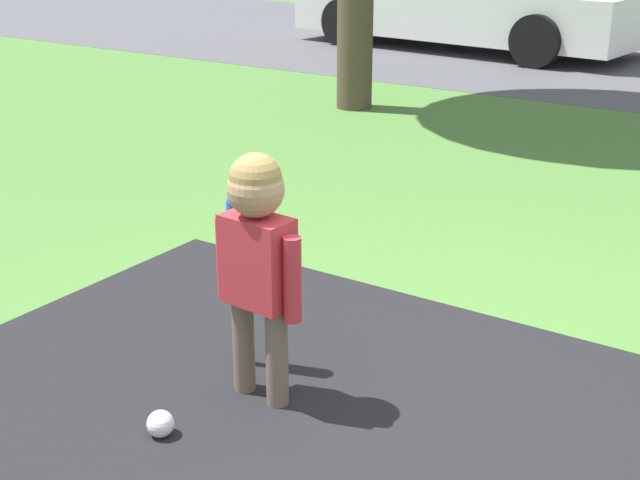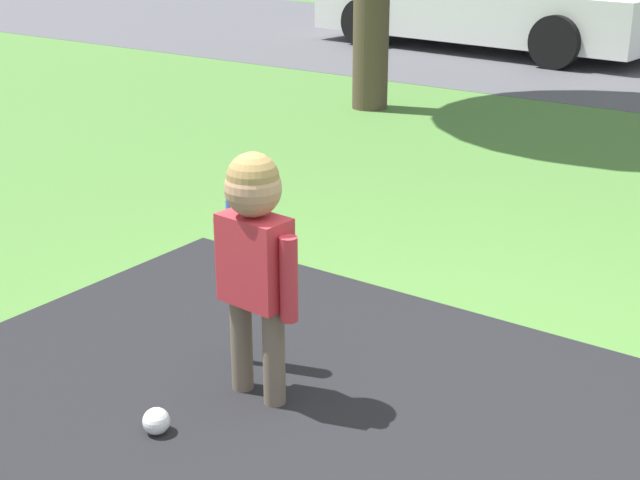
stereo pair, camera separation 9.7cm
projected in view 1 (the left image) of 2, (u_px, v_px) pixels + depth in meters
The scene contains 5 objects.
ground_plane at pixel (458, 442), 3.09m from camera, with size 60.00×60.00×0.00m, color #477533.
child at pixel (257, 244), 3.16m from camera, with size 0.39×0.20×0.95m.
baseball_bat at pixel (238, 255), 3.45m from camera, with size 0.08×0.08×0.73m.
sports_ball at pixel (160, 424), 3.11m from camera, with size 0.10×0.10×0.10m.
parked_car at pixel (472, 1), 11.30m from camera, with size 4.54×2.15×1.24m.
Camera 1 is at (1.07, -2.46, 1.75)m, focal length 50.00 mm.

